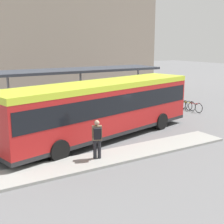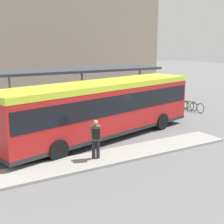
{
  "view_description": "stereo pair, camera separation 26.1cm",
  "coord_description": "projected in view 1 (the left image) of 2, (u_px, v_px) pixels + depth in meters",
  "views": [
    {
      "loc": [
        -8.25,
        -14.57,
        5.17
      ],
      "look_at": [
        0.61,
        0.0,
        1.41
      ],
      "focal_mm": 50.0,
      "sensor_mm": 36.0,
      "label": 1
    },
    {
      "loc": [
        -8.02,
        -14.71,
        5.17
      ],
      "look_at": [
        0.61,
        0.0,
        1.41
      ],
      "focal_mm": 50.0,
      "sensor_mm": 36.0,
      "label": 2
    }
  ],
  "objects": [
    {
      "name": "city_bus",
      "position": [
        103.0,
        106.0,
        17.07
      ],
      "size": [
        12.5,
        5.33,
        3.13
      ],
      "rotation": [
        0.0,
        0.0,
        0.23
      ],
      "color": "red",
      "rests_on": "ground_plane"
    },
    {
      "name": "curb_island",
      "position": [
        113.0,
        157.0,
        14.39
      ],
      "size": [
        12.85,
        1.8,
        0.12
      ],
      "color": "#9E9E99",
      "rests_on": "ground_plane"
    },
    {
      "name": "station_shelter",
      "position": [
        80.0,
        71.0,
        23.23
      ],
      "size": [
        12.53,
        3.33,
        3.32
      ],
      "color": "#383D47",
      "rests_on": "ground_plane"
    },
    {
      "name": "bicycle_orange",
      "position": [
        181.0,
        104.0,
        25.39
      ],
      "size": [
        0.48,
        1.53,
        0.66
      ],
      "rotation": [
        0.0,
        0.0,
        -1.62
      ],
      "color": "black",
      "rests_on": "ground_plane"
    },
    {
      "name": "potted_planter_near_shelter",
      "position": [
        147.0,
        104.0,
        23.91
      ],
      "size": [
        0.77,
        0.77,
        1.14
      ],
      "color": "slate",
      "rests_on": "ground_plane"
    },
    {
      "name": "ground_plane",
      "position": [
        103.0,
        138.0,
        17.46
      ],
      "size": [
        120.0,
        120.0,
        0.0
      ],
      "primitive_type": "plane",
      "color": "slate"
    },
    {
      "name": "bicycle_yellow",
      "position": [
        187.0,
        105.0,
        24.73
      ],
      "size": [
        0.48,
        1.7,
        0.73
      ],
      "rotation": [
        0.0,
        0.0,
        -1.47
      ],
      "color": "black",
      "rests_on": "ground_plane"
    },
    {
      "name": "pedestrian_waiting",
      "position": [
        97.0,
        137.0,
        13.74
      ],
      "size": [
        0.52,
        0.56,
        1.77
      ],
      "rotation": [
        0.0,
        0.0,
        1.17
      ],
      "color": "#232328",
      "rests_on": "curb_island"
    },
    {
      "name": "bicycle_red",
      "position": [
        194.0,
        107.0,
        24.1
      ],
      "size": [
        0.48,
        1.79,
        0.77
      ],
      "rotation": [
        0.0,
        0.0,
        -1.55
      ],
      "color": "black",
      "rests_on": "ground_plane"
    },
    {
      "name": "potted_planter_far_side",
      "position": [
        39.0,
        119.0,
        19.33
      ],
      "size": [
        0.76,
        0.76,
        1.16
      ],
      "color": "slate",
      "rests_on": "ground_plane"
    },
    {
      "name": "station_building",
      "position": [
        25.0,
        26.0,
        34.32
      ],
      "size": [
        27.29,
        11.52,
        13.98
      ],
      "color": "gray",
      "rests_on": "ground_plane"
    }
  ]
}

